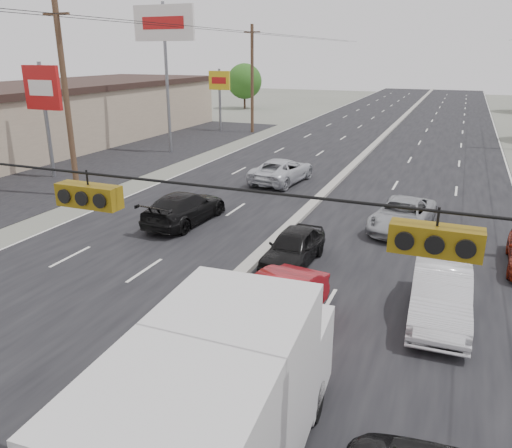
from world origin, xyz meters
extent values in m
cube|color=black|center=(0.00, 30.00, 0.00)|extent=(20.00, 160.00, 0.02)
cube|color=gray|center=(0.00, 30.00, 0.10)|extent=(0.50, 160.00, 0.20)
cube|color=tan|center=(-26.00, 25.00, 2.30)|extent=(12.00, 42.00, 4.60)
cube|color=black|center=(-17.00, 25.00, 0.00)|extent=(10.00, 42.00, 0.02)
cylinder|color=#422D1E|center=(-12.50, 15.00, 5.00)|extent=(0.30, 0.30, 10.00)
cube|color=#422D1E|center=(-12.50, 15.00, 9.30)|extent=(1.60, 0.12, 0.12)
cylinder|color=#422D1E|center=(-12.50, 40.00, 5.00)|extent=(0.30, 0.30, 10.00)
cube|color=#422D1E|center=(-12.50, 40.00, 9.30)|extent=(1.60, 0.12, 0.12)
cylinder|color=black|center=(0.00, 0.00, 5.80)|extent=(25.00, 0.04, 0.04)
cube|color=#72590C|center=(1.50, 0.00, 5.45)|extent=(1.05, 0.30, 0.35)
cube|color=#72590C|center=(6.50, 0.00, 5.45)|extent=(1.05, 0.30, 0.35)
cylinder|color=slate|center=(-17.00, 18.00, 3.50)|extent=(0.24, 0.24, 7.00)
cube|color=#B21414|center=(-17.00, 18.00, 5.50)|extent=(2.60, 0.25, 2.60)
cylinder|color=slate|center=(-14.50, 28.00, 5.50)|extent=(0.24, 0.24, 11.00)
cube|color=silver|center=(-14.50, 28.00, 9.55)|extent=(5.00, 0.25, 2.50)
cylinder|color=slate|center=(-16.00, 40.00, 3.00)|extent=(0.24, 0.24, 6.00)
cube|color=gold|center=(-16.00, 40.00, 4.90)|extent=(2.20, 0.25, 1.80)
cylinder|color=#382619|center=(-22.00, 60.00, 1.08)|extent=(0.28, 0.28, 2.16)
sphere|color=#224B14|center=(-22.00, 60.00, 3.72)|extent=(4.80, 4.80, 4.80)
cube|color=beige|center=(3.55, -0.25, 2.13)|extent=(2.75, 5.09, 2.77)
cube|color=beige|center=(3.36, 3.06, 1.24)|extent=(2.48, 2.01, 1.78)
cylinder|color=black|center=(2.33, 2.76, 0.45)|extent=(0.35, 0.91, 0.89)
cylinder|color=black|center=(4.41, 2.88, 0.45)|extent=(0.35, 0.91, 0.89)
imported|color=#9A0910|center=(2.39, 5.91, 0.75)|extent=(2.10, 4.68, 1.49)
imported|color=black|center=(1.40, 10.63, 0.67)|extent=(1.71, 3.96, 1.33)
imported|color=silver|center=(6.66, 8.38, 0.77)|extent=(1.80, 4.71, 1.53)
imported|color=#95989C|center=(4.68, 16.14, 0.67)|extent=(2.83, 5.06, 1.34)
imported|color=black|center=(-4.73, 13.27, 0.73)|extent=(2.32, 5.12, 1.45)
imported|color=silver|center=(-3.11, 22.18, 0.73)|extent=(3.02, 5.48, 1.45)
camera|label=1|loc=(6.62, -5.80, 7.52)|focal=35.00mm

